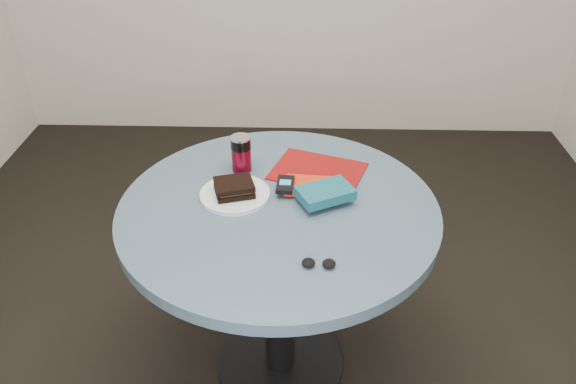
{
  "coord_description": "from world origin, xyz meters",
  "views": [
    {
      "loc": [
        0.07,
        -1.43,
        1.75
      ],
      "look_at": [
        0.03,
        0.0,
        0.8
      ],
      "focal_mm": 35.0,
      "sensor_mm": 36.0,
      "label": 1
    }
  ],
  "objects_px": {
    "table": "(279,246)",
    "novel": "(325,193)",
    "plate": "(235,194)",
    "headphones": "(319,263)",
    "red_book": "(312,186)",
    "sandwich": "(234,188)",
    "magazine": "(318,171)",
    "mp3_player": "(285,185)",
    "pepper_grinder": "(244,157)",
    "soda_can": "(241,154)"
  },
  "relations": [
    {
      "from": "soda_can",
      "to": "pepper_grinder",
      "type": "relative_size",
      "value": 1.3
    },
    {
      "from": "magazine",
      "to": "red_book",
      "type": "xyz_separation_m",
      "value": [
        -0.02,
        -0.11,
        0.01
      ]
    },
    {
      "from": "plate",
      "to": "mp3_player",
      "type": "height_order",
      "value": "mp3_player"
    },
    {
      "from": "red_book",
      "to": "headphones",
      "type": "bearing_deg",
      "value": -83.14
    },
    {
      "from": "plate",
      "to": "magazine",
      "type": "bearing_deg",
      "value": 30.66
    },
    {
      "from": "sandwich",
      "to": "mp3_player",
      "type": "bearing_deg",
      "value": 12.23
    },
    {
      "from": "plate",
      "to": "novel",
      "type": "relative_size",
      "value": 1.34
    },
    {
      "from": "table",
      "to": "novel",
      "type": "xyz_separation_m",
      "value": [
        0.14,
        0.02,
        0.2
      ]
    },
    {
      "from": "table",
      "to": "mp3_player",
      "type": "bearing_deg",
      "value": 76.15
    },
    {
      "from": "soda_can",
      "to": "pepper_grinder",
      "type": "bearing_deg",
      "value": 32.35
    },
    {
      "from": "plate",
      "to": "mp3_player",
      "type": "distance_m",
      "value": 0.16
    },
    {
      "from": "plate",
      "to": "red_book",
      "type": "bearing_deg",
      "value": 10.77
    },
    {
      "from": "mp3_player",
      "to": "red_book",
      "type": "bearing_deg",
      "value": 10.01
    },
    {
      "from": "sandwich",
      "to": "red_book",
      "type": "relative_size",
      "value": 0.82
    },
    {
      "from": "red_book",
      "to": "headphones",
      "type": "xyz_separation_m",
      "value": [
        0.02,
        -0.38,
        -0.0
      ]
    },
    {
      "from": "sandwich",
      "to": "magazine",
      "type": "relative_size",
      "value": 0.47
    },
    {
      "from": "plate",
      "to": "novel",
      "type": "xyz_separation_m",
      "value": [
        0.28,
        -0.03,
        0.03
      ]
    },
    {
      "from": "magazine",
      "to": "headphones",
      "type": "bearing_deg",
      "value": -70.88
    },
    {
      "from": "soda_can",
      "to": "pepper_grinder",
      "type": "xyz_separation_m",
      "value": [
        0.01,
        0.0,
        -0.01
      ]
    },
    {
      "from": "sandwich",
      "to": "soda_can",
      "type": "xyz_separation_m",
      "value": [
        0.01,
        0.17,
        0.03
      ]
    },
    {
      "from": "plate",
      "to": "pepper_grinder",
      "type": "height_order",
      "value": "pepper_grinder"
    },
    {
      "from": "mp3_player",
      "to": "pepper_grinder",
      "type": "bearing_deg",
      "value": 136.82
    },
    {
      "from": "table",
      "to": "magazine",
      "type": "distance_m",
      "value": 0.29
    },
    {
      "from": "table",
      "to": "soda_can",
      "type": "xyz_separation_m",
      "value": [
        -0.13,
        0.21,
        0.23
      ]
    },
    {
      "from": "table",
      "to": "mp3_player",
      "type": "xyz_separation_m",
      "value": [
        0.02,
        0.08,
        0.19
      ]
    },
    {
      "from": "pepper_grinder",
      "to": "red_book",
      "type": "xyz_separation_m",
      "value": [
        0.23,
        -0.12,
        -0.04
      ]
    },
    {
      "from": "sandwich",
      "to": "soda_can",
      "type": "bearing_deg",
      "value": 87.6
    },
    {
      "from": "sandwich",
      "to": "mp3_player",
      "type": "relative_size",
      "value": 1.45
    },
    {
      "from": "magazine",
      "to": "headphones",
      "type": "height_order",
      "value": "headphones"
    },
    {
      "from": "pepper_grinder",
      "to": "novel",
      "type": "bearing_deg",
      "value": -35.62
    },
    {
      "from": "red_book",
      "to": "pepper_grinder",
      "type": "bearing_deg",
      "value": 156.84
    },
    {
      "from": "sandwich",
      "to": "magazine",
      "type": "distance_m",
      "value": 0.31
    },
    {
      "from": "plate",
      "to": "magazine",
      "type": "height_order",
      "value": "plate"
    },
    {
      "from": "novel",
      "to": "headphones",
      "type": "height_order",
      "value": "novel"
    },
    {
      "from": "headphones",
      "to": "novel",
      "type": "bearing_deg",
      "value": 85.45
    },
    {
      "from": "mp3_player",
      "to": "headphones",
      "type": "relative_size",
      "value": 1.04
    },
    {
      "from": "table",
      "to": "novel",
      "type": "relative_size",
      "value": 6.01
    },
    {
      "from": "soda_can",
      "to": "magazine",
      "type": "xyz_separation_m",
      "value": [
        0.26,
        -0.01,
        -0.06
      ]
    },
    {
      "from": "sandwich",
      "to": "headphones",
      "type": "distance_m",
      "value": 0.42
    },
    {
      "from": "mp3_player",
      "to": "headphones",
      "type": "xyz_separation_m",
      "value": [
        0.1,
        -0.36,
        -0.02
      ]
    },
    {
      "from": "table",
      "to": "red_book",
      "type": "relative_size",
      "value": 5.8
    },
    {
      "from": "red_book",
      "to": "novel",
      "type": "xyz_separation_m",
      "value": [
        0.04,
        -0.07,
        0.02
      ]
    },
    {
      "from": "novel",
      "to": "table",
      "type": "bearing_deg",
      "value": 161.04
    },
    {
      "from": "plate",
      "to": "sandwich",
      "type": "relative_size",
      "value": 1.58
    },
    {
      "from": "soda_can",
      "to": "sandwich",
      "type": "bearing_deg",
      "value": -92.4
    },
    {
      "from": "headphones",
      "to": "mp3_player",
      "type": "bearing_deg",
      "value": 105.74
    },
    {
      "from": "red_book",
      "to": "soda_can",
      "type": "bearing_deg",
      "value": 158.52
    },
    {
      "from": "table",
      "to": "magazine",
      "type": "bearing_deg",
      "value": 58.28
    },
    {
      "from": "red_book",
      "to": "headphones",
      "type": "height_order",
      "value": "same"
    },
    {
      "from": "table",
      "to": "headphones",
      "type": "bearing_deg",
      "value": -66.93
    }
  ]
}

